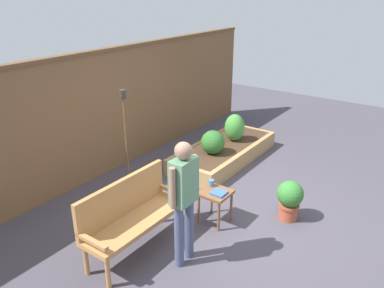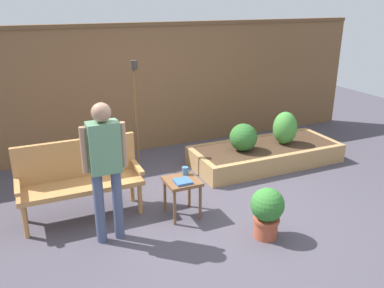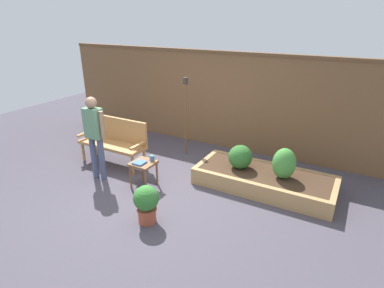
{
  "view_description": "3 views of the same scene",
  "coord_description": "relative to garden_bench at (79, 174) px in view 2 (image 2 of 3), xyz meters",
  "views": [
    {
      "loc": [
        -4.28,
        -2.3,
        3.12
      ],
      "look_at": [
        -0.07,
        0.74,
        0.97
      ],
      "focal_mm": 36.08,
      "sensor_mm": 36.0,
      "label": 1
    },
    {
      "loc": [
        -1.97,
        -3.87,
        2.53
      ],
      "look_at": [
        0.04,
        0.68,
        0.71
      ],
      "focal_mm": 37.48,
      "sensor_mm": 36.0,
      "label": 2
    },
    {
      "loc": [
        2.82,
        -3.71,
        2.82
      ],
      "look_at": [
        0.47,
        0.5,
        0.86
      ],
      "focal_mm": 29.24,
      "sensor_mm": 36.0,
      "label": 3
    }
  ],
  "objects": [
    {
      "name": "ground_plane",
      "position": [
        1.44,
        -0.69,
        -0.54
      ],
      "size": [
        14.0,
        14.0,
        0.0
      ],
      "primitive_type": "plane",
      "color": "#47424C"
    },
    {
      "name": "person_by_bench",
      "position": [
        0.19,
        -0.68,
        0.39
      ],
      "size": [
        0.47,
        0.2,
        1.56
      ],
      "color": "#475170",
      "rests_on": "ground_plane"
    },
    {
      "name": "fence_back",
      "position": [
        1.44,
        1.91,
        0.55
      ],
      "size": [
        8.4,
        0.14,
        2.16
      ],
      "color": "brown",
      "rests_on": "ground_plane"
    },
    {
      "name": "cup_on_table",
      "position": [
        1.22,
        -0.4,
        -0.02
      ],
      "size": [
        0.12,
        0.08,
        0.1
      ],
      "color": "teal",
      "rests_on": "side_table"
    },
    {
      "name": "shrub_far_corner",
      "position": [
        3.31,
        0.43,
        0.02
      ],
      "size": [
        0.38,
        0.38,
        0.53
      ],
      "color": "brown",
      "rests_on": "raised_planter_bed"
    },
    {
      "name": "book_on_table",
      "position": [
        1.1,
        -0.6,
        -0.05
      ],
      "size": [
        0.19,
        0.19,
        0.03
      ],
      "primitive_type": "cube",
      "rotation": [
        0.0,
        0.0,
        0.0
      ],
      "color": "#38609E",
      "rests_on": "side_table"
    },
    {
      "name": "side_table",
      "position": [
        1.12,
        -0.53,
        -0.15
      ],
      "size": [
        0.4,
        0.4,
        0.48
      ],
      "color": "brown",
      "rests_on": "ground_plane"
    },
    {
      "name": "raised_planter_bed",
      "position": [
        2.99,
        0.47,
        -0.39
      ],
      "size": [
        2.4,
        1.0,
        0.3
      ],
      "color": "#AD8451",
      "rests_on": "ground_plane"
    },
    {
      "name": "tiki_torch",
      "position": [
        1.05,
        1.08,
        0.61
      ],
      "size": [
        0.1,
        0.1,
        1.69
      ],
      "color": "brown",
      "rests_on": "ground_plane"
    },
    {
      "name": "garden_bench",
      "position": [
        0.0,
        0.0,
        0.0
      ],
      "size": [
        1.44,
        0.48,
        0.94
      ],
      "color": "#B77F47",
      "rests_on": "ground_plane"
    },
    {
      "name": "shrub_near_bench",
      "position": [
        2.54,
        0.43,
        -0.03
      ],
      "size": [
        0.43,
        0.43,
        0.43
      ],
      "color": "brown",
      "rests_on": "raised_planter_bed"
    },
    {
      "name": "potted_boxwood",
      "position": [
        1.79,
        -1.34,
        -0.21
      ],
      "size": [
        0.37,
        0.37,
        0.59
      ],
      "color": "#A84C33",
      "rests_on": "ground_plane"
    }
  ]
}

